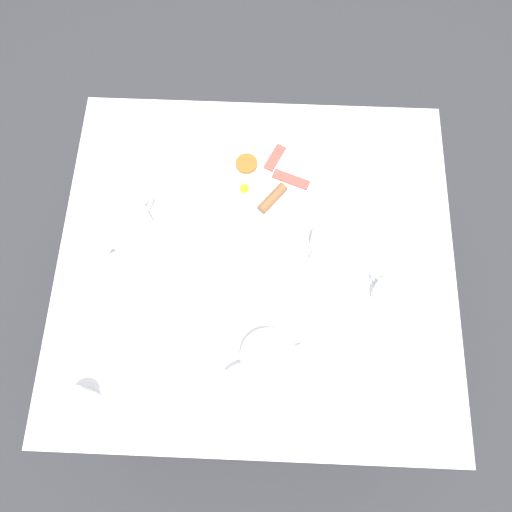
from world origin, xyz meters
TOP-DOWN VIEW (x-y plane):
  - ground_plane at (0.00, 0.00)m, footprint 8.00×8.00m
  - table at (0.00, 0.00)m, footprint 1.02×0.96m
  - breakfast_plate at (-0.02, -0.22)m, footprint 0.26×0.26m
  - teapot_near at (0.33, -0.06)m, footprint 0.12×0.19m
  - teapot_far at (-0.04, 0.26)m, footprint 0.20×0.12m
  - teacup_with_saucer_left at (-0.33, 0.09)m, footprint 0.15×0.15m
  - teacup_with_saucer_right at (-0.18, -0.05)m, footprint 0.15×0.15m
  - water_glass_tall at (0.37, 0.37)m, footprint 0.06×0.06m
  - water_glass_short at (0.17, -0.23)m, footprint 0.06×0.06m
  - napkin_folded at (0.26, 0.22)m, footprint 0.20×0.15m
  - fork_by_plate at (0.27, -0.36)m, footprint 0.17×0.05m
  - knife_by_plate at (-0.29, -0.29)m, footprint 0.05×0.20m
  - spoon_for_tea at (-0.24, 0.36)m, footprint 0.13×0.13m
  - fork_spare at (-0.37, -0.09)m, footprint 0.18×0.06m

SIDE VIEW (x-z plane):
  - ground_plane at x=0.00m, z-range 0.00..0.00m
  - table at x=0.00m, z-range 0.29..1.01m
  - knife_by_plate at x=-0.29m, z-range 0.72..0.72m
  - fork_by_plate at x=0.27m, z-range 0.72..0.72m
  - spoon_for_tea at x=-0.24m, z-range 0.72..0.72m
  - fork_spare at x=-0.37m, z-range 0.72..0.72m
  - napkin_folded at x=0.26m, z-range 0.72..0.73m
  - breakfast_plate at x=-0.02m, z-range 0.71..0.75m
  - teacup_with_saucer_left at x=-0.33m, z-range 0.71..0.77m
  - teacup_with_saucer_right at x=-0.18m, z-range 0.72..0.77m
  - teapot_near at x=0.33m, z-range 0.71..0.83m
  - teapot_far at x=-0.04m, z-range 0.71..0.83m
  - water_glass_tall at x=0.37m, z-range 0.72..0.82m
  - water_glass_short at x=0.17m, z-range 0.72..0.85m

